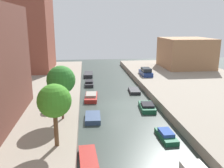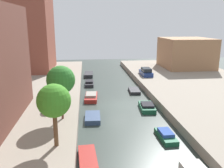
{
  "view_description": "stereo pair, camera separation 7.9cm",
  "coord_description": "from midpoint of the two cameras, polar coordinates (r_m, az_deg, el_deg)",
  "views": [
    {
      "loc": [
        -4.13,
        -29.85,
        10.53
      ],
      "look_at": [
        -0.31,
        4.04,
        1.89
      ],
      "focal_mm": 38.56,
      "sensor_mm": 36.0,
      "label": 1
    },
    {
      "loc": [
        -4.05,
        -29.86,
        10.53
      ],
      "look_at": [
        -0.31,
        4.04,
        1.89
      ],
      "focal_mm": 38.56,
      "sensor_mm": 36.0,
      "label": 2
    }
  ],
  "objects": [
    {
      "name": "low_block_right",
      "position": [
        55.98,
        17.14,
        7.09
      ],
      "size": [
        10.0,
        10.51,
        6.4
      ],
      "primitive_type": "cube",
      "color": "#9E704C",
      "rests_on": "quay_right"
    },
    {
      "name": "moored_boat_right_2",
      "position": [
        30.62,
        8.37,
        -5.37
      ],
      "size": [
        1.96,
        3.8,
        0.82
      ],
      "color": "#195638",
      "rests_on": "ground_plane"
    },
    {
      "name": "ground_plane",
      "position": [
        31.92,
        1.43,
        -5.06
      ],
      "size": [
        84.0,
        84.0,
        0.0
      ],
      "primitive_type": "plane",
      "color": "#333D38"
    },
    {
      "name": "moored_boat_left_1",
      "position": [
        19.77,
        -5.66,
        -17.19
      ],
      "size": [
        1.57,
        3.61,
        0.51
      ],
      "color": "maroon",
      "rests_on": "ground_plane"
    },
    {
      "name": "street_tree_0",
      "position": [
        18.98,
        -13.5,
        -4.0
      ],
      "size": [
        2.64,
        2.64,
        5.09
      ],
      "color": "brown",
      "rests_on": "quay_left"
    },
    {
      "name": "moored_boat_right_1",
      "position": [
        23.6,
        12.75,
        -11.82
      ],
      "size": [
        1.4,
        3.27,
        0.76
      ],
      "color": "#195638",
      "rests_on": "ground_plane"
    },
    {
      "name": "moored_boat_left_2",
      "position": [
        27.27,
        -4.52,
        -7.94
      ],
      "size": [
        1.78,
        3.23,
        0.54
      ],
      "color": "#33476B",
      "rests_on": "ground_plane"
    },
    {
      "name": "moored_boat_right_3",
      "position": [
        37.94,
        5.36,
        -1.6
      ],
      "size": [
        1.73,
        3.36,
        0.47
      ],
      "color": "#232328",
      "rests_on": "ground_plane"
    },
    {
      "name": "parked_car",
      "position": [
        45.7,
        8.09,
        2.8
      ],
      "size": [
        1.74,
        4.54,
        1.45
      ],
      "color": "navy",
      "rests_on": "quay_right"
    },
    {
      "name": "street_tree_2",
      "position": [
        29.72,
        -10.93,
        1.86
      ],
      "size": [
        2.01,
        2.01,
        4.36
      ],
      "color": "brown",
      "rests_on": "quay_left"
    },
    {
      "name": "street_tree_1",
      "position": [
        24.36,
        -11.96,
        0.91
      ],
      "size": [
        2.85,
        2.85,
        5.5
      ],
      "color": "brown",
      "rests_on": "quay_left"
    },
    {
      "name": "moored_boat_left_5",
      "position": [
        49.38,
        -5.51,
        2.24
      ],
      "size": [
        1.86,
        4.33,
        0.69
      ],
      "color": "#232328",
      "rests_on": "ground_plane"
    },
    {
      "name": "apartment_tower_far",
      "position": [
        53.17,
        -20.06,
        16.26
      ],
      "size": [
        10.0,
        12.14,
        24.39
      ],
      "primitive_type": "cube",
      "color": "brown",
      "rests_on": "quay_left"
    },
    {
      "name": "moored_boat_left_4",
      "position": [
        42.1,
        -5.33,
        0.16
      ],
      "size": [
        1.57,
        3.55,
        0.85
      ],
      "color": "#232328",
      "rests_on": "ground_plane"
    },
    {
      "name": "moored_boat_left_3",
      "position": [
        34.4,
        -4.89,
        -3.03
      ],
      "size": [
        1.99,
        4.37,
        0.86
      ],
      "color": "maroon",
      "rests_on": "ground_plane"
    }
  ]
}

